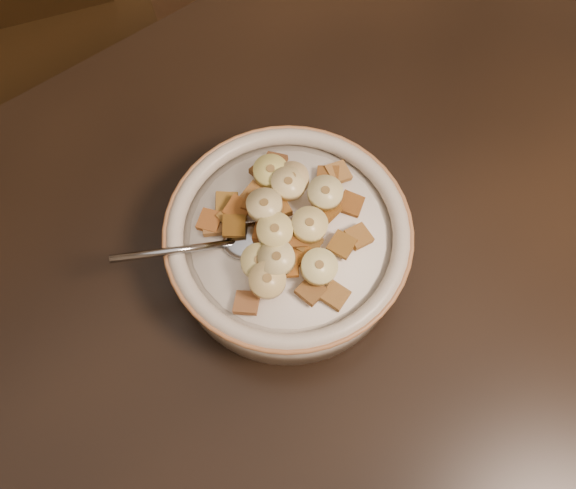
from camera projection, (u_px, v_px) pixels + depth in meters
floor at (293, 480)px, 1.29m from camera, size 4.00×4.50×0.10m
table at (298, 414)px, 0.58m from camera, size 1.41×0.92×0.04m
chair at (30, 96)px, 0.99m from camera, size 0.56×0.56×1.02m
cereal_bowl at (288, 247)px, 0.59m from camera, size 0.21×0.21×0.05m
milk at (288, 235)px, 0.57m from camera, size 0.18×0.18×0.00m
spoon at (251, 240)px, 0.56m from camera, size 0.06×0.05×0.01m
cereal_square_0 at (295, 237)px, 0.54m from camera, size 0.03×0.03×0.01m
cereal_square_1 at (227, 203)px, 0.58m from camera, size 0.03×0.03×0.01m
cereal_square_2 at (359, 236)px, 0.56m from camera, size 0.02×0.02×0.01m
cereal_square_3 at (328, 177)px, 0.59m from camera, size 0.03×0.03×0.01m
cereal_square_4 at (342, 245)px, 0.55m from camera, size 0.03×0.03×0.01m
cereal_square_5 at (255, 195)px, 0.57m from camera, size 0.03×0.02×0.01m
cereal_square_6 at (308, 234)px, 0.55m from camera, size 0.03×0.03×0.01m
cereal_square_7 at (297, 252)px, 0.54m from camera, size 0.02×0.02×0.01m
cereal_square_8 at (274, 163)px, 0.59m from camera, size 0.03×0.03×0.01m
cereal_square_9 at (247, 303)px, 0.54m from camera, size 0.03×0.03×0.01m
cereal_square_10 at (278, 209)px, 0.56m from camera, size 0.02×0.02×0.01m
cereal_square_11 at (335, 296)px, 0.54m from camera, size 0.03×0.03×0.01m
cereal_square_12 at (308, 244)px, 0.54m from camera, size 0.03×0.03×0.01m
cereal_square_13 at (351, 204)px, 0.58m from camera, size 0.03×0.03×0.01m
cereal_square_14 at (210, 221)px, 0.57m from camera, size 0.03×0.03×0.01m
cereal_square_15 at (214, 225)px, 0.57m from camera, size 0.03×0.03×0.01m
cereal_square_16 at (338, 173)px, 0.59m from camera, size 0.02×0.02×0.01m
cereal_square_17 at (238, 209)px, 0.57m from camera, size 0.03×0.03×0.01m
cereal_square_18 at (286, 266)px, 0.54m from camera, size 0.03×0.03×0.01m
cereal_square_19 at (232, 217)px, 0.57m from camera, size 0.02×0.02×0.01m
cereal_square_20 at (264, 171)px, 0.59m from camera, size 0.02×0.02×0.01m
cereal_square_21 at (234, 226)px, 0.56m from camera, size 0.03×0.03×0.01m
cereal_square_22 at (255, 203)px, 0.57m from camera, size 0.03×0.03×0.01m
cereal_square_23 at (327, 210)px, 0.56m from camera, size 0.02×0.02×0.01m
cereal_square_24 at (266, 231)px, 0.55m from camera, size 0.03×0.03×0.01m
cereal_square_25 at (312, 223)px, 0.55m from camera, size 0.03×0.03×0.01m
cereal_square_26 at (311, 291)px, 0.54m from camera, size 0.02×0.02×0.01m
banana_slice_0 at (309, 225)px, 0.54m from camera, size 0.03×0.03×0.01m
banana_slice_1 at (292, 179)px, 0.56m from camera, size 0.04×0.04×0.01m
banana_slice_2 at (267, 280)px, 0.53m from camera, size 0.04×0.04×0.01m
banana_slice_3 at (319, 267)px, 0.53m from camera, size 0.04×0.04×0.01m
banana_slice_4 at (277, 258)px, 0.53m from camera, size 0.04×0.04×0.02m
banana_slice_5 at (271, 171)px, 0.57m from camera, size 0.04×0.04×0.01m
banana_slice_6 at (259, 262)px, 0.54m from camera, size 0.04×0.04×0.01m
banana_slice_7 at (288, 184)px, 0.56m from camera, size 0.03×0.03×0.01m
banana_slice_8 at (325, 193)px, 0.56m from camera, size 0.04×0.04×0.01m
banana_slice_9 at (275, 230)px, 0.54m from camera, size 0.04×0.04×0.01m
banana_slice_10 at (264, 205)px, 0.55m from camera, size 0.04×0.04×0.02m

